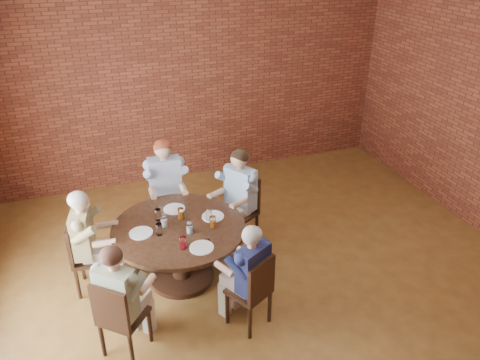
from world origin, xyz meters
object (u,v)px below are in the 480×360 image
object	(u,v)px
dining_table	(180,242)
diner_c	(90,242)
diner_b	(166,189)
smartphone	(207,243)
diner_a	(237,198)
chair_a	(242,206)
chair_c	(84,253)
diner_d	(121,300)
chair_e	(254,290)
chair_b	(166,197)
diner_e	(249,277)
chair_d	(118,316)

from	to	relation	value
dining_table	diner_c	distance (m)	1.00
diner_b	smartphone	bearing A→B (deg)	-80.20
diner_a	diner_c	bearing A→B (deg)	-110.05
chair_a	diner_a	xyz separation A→B (m)	(-0.07, -0.04, 0.16)
chair_c	diner_d	xyz separation A→B (m)	(0.30, -1.07, 0.13)
dining_table	chair_e	bearing A→B (deg)	-61.74
diner_a	diner_d	world-z (taller)	diner_a
dining_table	diner_b	size ratio (longest dim) A/B	1.12
chair_b	smartphone	xyz separation A→B (m)	(0.14, -1.54, 0.24)
chair_c	diner_e	distance (m)	1.93
diner_a	dining_table	bearing A→B (deg)	-90.00
chair_a	diner_b	distance (m)	1.03
chair_e	smartphone	xyz separation A→B (m)	(-0.32, 0.58, 0.27)
diner_e	diner_d	bearing A→B (deg)	-31.53
diner_d	chair_d	bearing A→B (deg)	90.00
chair_c	diner_a	bearing A→B (deg)	-70.17
diner_c	diner_d	world-z (taller)	diner_c
chair_a	chair_d	world-z (taller)	chair_a
chair_c	diner_e	size ratio (longest dim) A/B	0.74
diner_b	chair_d	distance (m)	2.15
diner_d	chair_a	bearing A→B (deg)	-99.30
chair_a	diner_d	size ratio (longest dim) A/B	0.74
diner_e	smartphone	world-z (taller)	diner_e
chair_a	chair_c	distance (m)	2.05
diner_a	diner_e	xyz separation A→B (m)	(-0.39, -1.44, -0.05)
diner_c	diner_e	xyz separation A→B (m)	(1.48, -1.12, -0.03)
diner_c	chair_b	bearing A→B (deg)	-37.58
diner_c	dining_table	bearing A→B (deg)	-90.00
dining_table	diner_a	world-z (taller)	diner_a
diner_c	chair_e	xyz separation A→B (m)	(1.51, -1.19, -0.16)
chair_a	diner_c	xyz separation A→B (m)	(-1.94, -0.36, 0.13)
chair_b	diner_c	distance (m)	1.41
diner_a	diner_c	distance (m)	1.89
diner_b	diner_d	world-z (taller)	diner_b
diner_b	chair_d	bearing A→B (deg)	-110.38
diner_b	chair_e	distance (m)	2.09
diner_b	chair_d	size ratio (longest dim) A/B	1.52
chair_e	smartphone	distance (m)	0.71
diner_b	smartphone	size ratio (longest dim) A/B	10.90
diner_a	chair_c	world-z (taller)	diner_a
chair_d	diner_e	bearing A→B (deg)	-139.33
diner_e	diner_b	bearing A→B (deg)	-105.85
chair_e	diner_e	bearing A→B (deg)	-90.00
diner_a	chair_b	bearing A→B (deg)	-156.70
dining_table	diner_a	distance (m)	1.03
diner_c	chair_d	size ratio (longest dim) A/B	1.43
chair_c	diner_c	distance (m)	0.16
chair_c	chair_b	bearing A→B (deg)	-40.03
diner_b	chair_c	bearing A→B (deg)	-139.83
chair_d	chair_c	bearing A→B (deg)	-36.32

